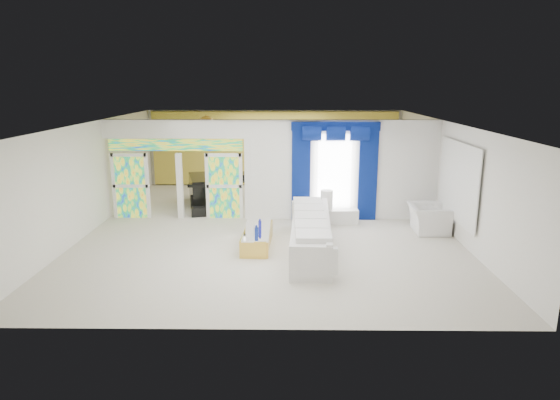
{
  "coord_description": "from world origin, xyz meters",
  "views": [
    {
      "loc": [
        0.45,
        -13.53,
        4.07
      ],
      "look_at": [
        0.3,
        -1.2,
        1.1
      ],
      "focal_mm": 31.44,
      "sensor_mm": 36.0,
      "label": 1
    }
  ],
  "objects_px": {
    "coffee_table": "(257,238)",
    "grand_piano": "(212,190)",
    "white_sofa": "(311,235)",
    "console_table": "(336,216)",
    "armchair": "(428,219)"
  },
  "relations": [
    {
      "from": "coffee_table",
      "to": "armchair",
      "type": "relative_size",
      "value": 1.66
    },
    {
      "from": "white_sofa",
      "to": "coffee_table",
      "type": "bearing_deg",
      "value": 170.37
    },
    {
      "from": "white_sofa",
      "to": "console_table",
      "type": "bearing_deg",
      "value": 72.82
    },
    {
      "from": "grand_piano",
      "to": "coffee_table",
      "type": "bearing_deg",
      "value": -82.66
    },
    {
      "from": "console_table",
      "to": "grand_piano",
      "type": "distance_m",
      "value": 4.7
    },
    {
      "from": "armchair",
      "to": "grand_piano",
      "type": "height_order",
      "value": "grand_piano"
    },
    {
      "from": "console_table",
      "to": "coffee_table",
      "type": "bearing_deg",
      "value": -136.78
    },
    {
      "from": "console_table",
      "to": "grand_piano",
      "type": "relative_size",
      "value": 0.66
    },
    {
      "from": "console_table",
      "to": "armchair",
      "type": "distance_m",
      "value": 2.61
    },
    {
      "from": "coffee_table",
      "to": "grand_piano",
      "type": "relative_size",
      "value": 1.02
    },
    {
      "from": "armchair",
      "to": "grand_piano",
      "type": "relative_size",
      "value": 0.61
    },
    {
      "from": "armchair",
      "to": "grand_piano",
      "type": "distance_m",
      "value": 7.25
    },
    {
      "from": "white_sofa",
      "to": "armchair",
      "type": "height_order",
      "value": "white_sofa"
    },
    {
      "from": "grand_piano",
      "to": "console_table",
      "type": "bearing_deg",
      "value": -45.39
    },
    {
      "from": "white_sofa",
      "to": "armchair",
      "type": "bearing_deg",
      "value": 28.27
    }
  ]
}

